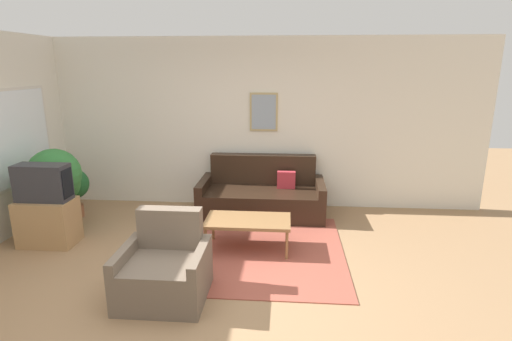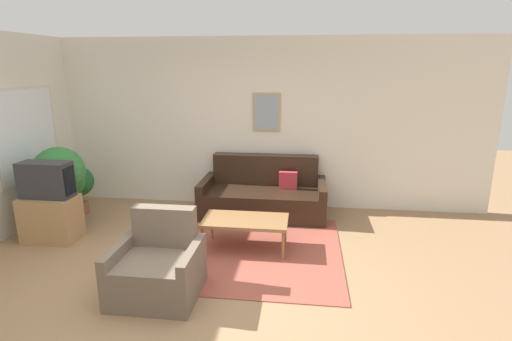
{
  "view_description": "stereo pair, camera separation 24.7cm",
  "coord_description": "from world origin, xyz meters",
  "px_view_note": "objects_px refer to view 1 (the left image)",
  "views": [
    {
      "loc": [
        0.88,
        -3.55,
        2.26
      ],
      "look_at": [
        0.45,
        1.78,
        0.85
      ],
      "focal_mm": 28.0,
      "sensor_mm": 36.0,
      "label": 1
    },
    {
      "loc": [
        1.12,
        -3.52,
        2.26
      ],
      "look_at": [
        0.45,
        1.78,
        0.85
      ],
      "focal_mm": 28.0,
      "sensor_mm": 36.0,
      "label": 2
    }
  ],
  "objects_px": {
    "coffee_table": "(248,222)",
    "armchair": "(165,270)",
    "potted_plant_tall": "(54,176)",
    "tv": "(43,183)",
    "couch": "(262,196)"
  },
  "relations": [
    {
      "from": "couch",
      "to": "potted_plant_tall",
      "type": "bearing_deg",
      "value": -164.02
    },
    {
      "from": "couch",
      "to": "tv",
      "type": "bearing_deg",
      "value": -153.93
    },
    {
      "from": "couch",
      "to": "coffee_table",
      "type": "xyz_separation_m",
      "value": [
        -0.09,
        -1.28,
        0.08
      ]
    },
    {
      "from": "coffee_table",
      "to": "potted_plant_tall",
      "type": "relative_size",
      "value": 0.91
    },
    {
      "from": "coffee_table",
      "to": "armchair",
      "type": "height_order",
      "value": "armchair"
    },
    {
      "from": "coffee_table",
      "to": "armchair",
      "type": "relative_size",
      "value": 1.25
    },
    {
      "from": "tv",
      "to": "coffee_table",
      "type": "bearing_deg",
      "value": 0.67
    },
    {
      "from": "couch",
      "to": "tv",
      "type": "height_order",
      "value": "tv"
    },
    {
      "from": "armchair",
      "to": "tv",
      "type": "bearing_deg",
      "value": 137.68
    },
    {
      "from": "couch",
      "to": "coffee_table",
      "type": "bearing_deg",
      "value": -94.15
    },
    {
      "from": "tv",
      "to": "potted_plant_tall",
      "type": "relative_size",
      "value": 0.57
    },
    {
      "from": "tv",
      "to": "armchair",
      "type": "height_order",
      "value": "tv"
    },
    {
      "from": "potted_plant_tall",
      "to": "armchair",
      "type": "bearing_deg",
      "value": -38.05
    },
    {
      "from": "armchair",
      "to": "potted_plant_tall",
      "type": "distance_m",
      "value": 2.61
    },
    {
      "from": "couch",
      "to": "armchair",
      "type": "relative_size",
      "value": 2.26
    }
  ]
}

